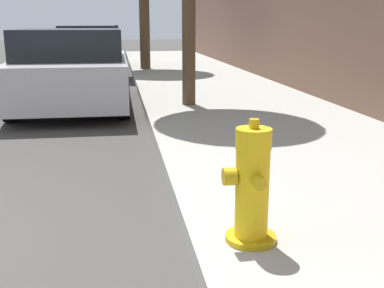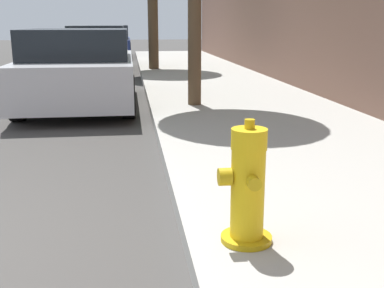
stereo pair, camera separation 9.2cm
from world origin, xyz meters
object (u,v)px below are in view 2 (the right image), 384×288
parked_car_mid (98,49)px  parked_car_far (109,42)px  fire_hydrant (247,188)px  parked_car_near (80,69)px

parked_car_mid → parked_car_far: (0.10, 6.18, -0.01)m
parked_car_far → fire_hydrant: bearing=-85.4°
parked_car_near → parked_car_mid: bearing=90.6°
parked_car_mid → parked_car_near: bearing=-89.4°
fire_hydrant → parked_car_near: size_ratio=0.19×
parked_car_near → parked_car_far: 12.64m
parked_car_near → parked_car_mid: size_ratio=0.98×
parked_car_mid → fire_hydrant: bearing=-82.7°
parked_car_mid → parked_car_far: 6.18m
parked_car_far → parked_car_mid: bearing=-91.0°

